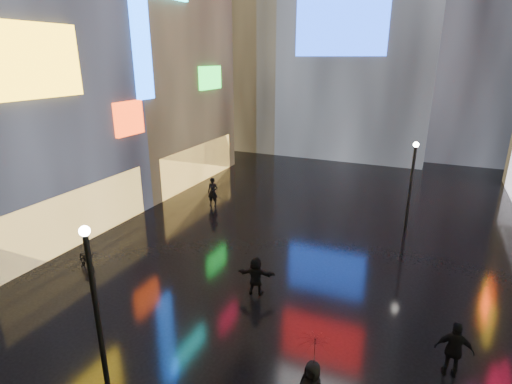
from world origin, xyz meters
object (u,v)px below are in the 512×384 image
Objects in this scene: lamp_near at (95,299)px; bicycle at (87,260)px; lamp_far at (411,183)px; pedestrian_3 at (454,350)px.

lamp_near is 7.99m from bicycle.
pedestrian_3 is at bearing -78.72° from lamp_far.
pedestrian_3 is at bearing -66.29° from bicycle.
lamp_near reaches higher than bicycle.
pedestrian_3 reaches higher than bicycle.
bicycle is at bearing -141.76° from lamp_far.
pedestrian_3 is 15.42m from bicycle.
pedestrian_3 is at bearing 25.37° from lamp_near.
lamp_far is 2.87× the size of bicycle.
lamp_far reaches higher than pedestrian_3.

